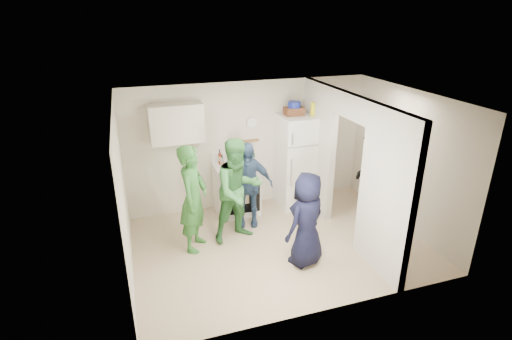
{
  "coord_description": "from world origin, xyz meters",
  "views": [
    {
      "loc": [
        -2.19,
        -5.44,
        3.74
      ],
      "look_at": [
        -0.28,
        0.4,
        1.25
      ],
      "focal_mm": 28.0,
      "sensor_mm": 36.0,
      "label": 1
    }
  ],
  "objects": [
    {
      "name": "floor",
      "position": [
        0.0,
        0.0,
        0.0
      ],
      "size": [
        4.8,
        4.8,
        0.0
      ],
      "primitive_type": "plane",
      "color": "#C5AF8B",
      "rests_on": "ground"
    },
    {
      "name": "wall_back",
      "position": [
        0.0,
        1.7,
        1.25
      ],
      "size": [
        4.8,
        0.0,
        4.8
      ],
      "primitive_type": "plane",
      "rotation": [
        1.57,
        0.0,
        0.0
      ],
      "color": "silver",
      "rests_on": "floor"
    },
    {
      "name": "wall_front",
      "position": [
        0.0,
        -1.7,
        1.25
      ],
      "size": [
        4.8,
        0.0,
        4.8
      ],
      "primitive_type": "plane",
      "rotation": [
        -1.57,
        0.0,
        0.0
      ],
      "color": "silver",
      "rests_on": "floor"
    },
    {
      "name": "wall_left",
      "position": [
        -2.4,
        0.0,
        1.25
      ],
      "size": [
        0.0,
        3.4,
        3.4
      ],
      "primitive_type": "plane",
      "rotation": [
        1.57,
        0.0,
        1.57
      ],
      "color": "silver",
      "rests_on": "floor"
    },
    {
      "name": "wall_right",
      "position": [
        2.4,
        0.0,
        1.25
      ],
      "size": [
        0.0,
        3.4,
        3.4
      ],
      "primitive_type": "plane",
      "rotation": [
        1.57,
        0.0,
        -1.57
      ],
      "color": "silver",
      "rests_on": "floor"
    },
    {
      "name": "ceiling",
      "position": [
        0.0,
        0.0,
        2.5
      ],
      "size": [
        4.8,
        4.8,
        0.0
      ],
      "primitive_type": "plane",
      "rotation": [
        3.14,
        0.0,
        0.0
      ],
      "color": "white",
      "rests_on": "wall_back"
    },
    {
      "name": "partition_pier_back",
      "position": [
        1.2,
        1.1,
        1.25
      ],
      "size": [
        0.12,
        1.2,
        2.5
      ],
      "primitive_type": "cube",
      "color": "silver",
      "rests_on": "floor"
    },
    {
      "name": "partition_pier_front",
      "position": [
        1.2,
        -1.1,
        1.25
      ],
      "size": [
        0.12,
        1.2,
        2.5
      ],
      "primitive_type": "cube",
      "color": "silver",
      "rests_on": "floor"
    },
    {
      "name": "partition_header",
      "position": [
        1.2,
        0.0,
        2.3
      ],
      "size": [
        0.12,
        1.0,
        0.4
      ],
      "primitive_type": "cube",
      "color": "silver",
      "rests_on": "partition_pier_back"
    },
    {
      "name": "stove",
      "position": [
        -0.36,
        1.37,
        0.5
      ],
      "size": [
        0.83,
        0.69,
        0.99
      ],
      "primitive_type": "cube",
      "color": "white",
      "rests_on": "floor"
    },
    {
      "name": "upper_cabinet",
      "position": [
        -1.4,
        1.52,
        1.85
      ],
      "size": [
        0.95,
        0.34,
        0.7
      ],
      "primitive_type": "cube",
      "color": "silver",
      "rests_on": "wall_back"
    },
    {
      "name": "fridge",
      "position": [
        0.9,
        1.34,
        0.93
      ],
      "size": [
        0.77,
        0.74,
        1.86
      ],
      "primitive_type": "cube",
      "color": "white",
      "rests_on": "floor"
    },
    {
      "name": "wicker_basket",
      "position": [
        0.8,
        1.39,
        1.94
      ],
      "size": [
        0.35,
        0.25,
        0.15
      ],
      "primitive_type": "cube",
      "color": "brown",
      "rests_on": "fridge"
    },
    {
      "name": "blue_bowl",
      "position": [
        0.8,
        1.39,
        2.07
      ],
      "size": [
        0.24,
        0.24,
        0.11
      ],
      "primitive_type": "cylinder",
      "color": "navy",
      "rests_on": "wicker_basket"
    },
    {
      "name": "yellow_cup_stack_top",
      "position": [
        1.12,
        1.24,
        1.99
      ],
      "size": [
        0.09,
        0.09,
        0.25
      ],
      "primitive_type": "cylinder",
      "color": "#FFFD15",
      "rests_on": "fridge"
    },
    {
      "name": "wall_clock",
      "position": [
        0.05,
        1.68,
        1.7
      ],
      "size": [
        0.22,
        0.02,
        0.22
      ],
      "primitive_type": "cylinder",
      "rotation": [
        1.57,
        0.0,
        0.0
      ],
      "color": "white",
      "rests_on": "wall_back"
    },
    {
      "name": "spice_shelf",
      "position": [
        0.0,
        1.65,
        1.35
      ],
      "size": [
        0.35,
        0.08,
        0.03
      ],
      "primitive_type": "cube",
      "color": "olive",
      "rests_on": "wall_back"
    },
    {
      "name": "nook_window",
      "position": [
        2.38,
        0.2,
        1.65
      ],
      "size": [
        0.03,
        0.7,
        0.8
      ],
      "primitive_type": "cube",
      "color": "black",
      "rests_on": "wall_right"
    },
    {
      "name": "nook_window_frame",
      "position": [
        2.36,
        0.2,
        1.65
      ],
      "size": [
        0.04,
        0.76,
        0.86
      ],
      "primitive_type": "cube",
      "color": "white",
      "rests_on": "wall_right"
    },
    {
      "name": "nook_valance",
      "position": [
        2.34,
        0.2,
        2.0
      ],
      "size": [
        0.04,
        0.82,
        0.18
      ],
      "primitive_type": "cube",
      "color": "white",
      "rests_on": "wall_right"
    },
    {
      "name": "yellow_cup_stack_stove",
      "position": [
        -0.48,
        1.15,
        1.12
      ],
      "size": [
        0.09,
        0.09,
        0.25
      ],
      "primitive_type": "cylinder",
      "color": "yellow",
      "rests_on": "stove"
    },
    {
      "name": "red_cup",
      "position": [
        -0.14,
        1.17,
        1.05
      ],
      "size": [
        0.09,
        0.09,
        0.12
      ],
      "primitive_type": "cylinder",
      "color": "#B40C23",
      "rests_on": "stove"
    },
    {
      "name": "person_green_left",
      "position": [
        -1.36,
        0.36,
        0.9
      ],
      "size": [
        0.69,
        0.78,
        1.81
      ],
      "primitive_type": "imported",
      "rotation": [
        0.0,
        0.0,
        1.08
      ],
      "color": "#2D7130",
      "rests_on": "floor"
    },
    {
      "name": "person_green_center",
      "position": [
        -0.59,
        0.42,
        0.91
      ],
      "size": [
        1.01,
        0.87,
        1.81
      ],
      "primitive_type": "imported",
      "rotation": [
        0.0,
        0.0,
        0.23
      ],
      "color": "#3A8648",
      "rests_on": "floor"
    },
    {
      "name": "person_denim",
      "position": [
        -0.31,
        0.85,
        0.8
      ],
      "size": [
        1.01,
        0.65,
        1.59
      ],
      "primitive_type": "imported",
      "rotation": [
        0.0,
        0.0,
        -0.3
      ],
      "color": "#365276",
      "rests_on": "floor"
    },
    {
      "name": "person_navy",
      "position": [
        0.2,
        -0.61,
        0.76
      ],
      "size": [
        0.88,
        0.77,
        1.52
      ],
      "primitive_type": "imported",
      "rotation": [
        0.0,
        0.0,
        -2.67
      ],
      "color": "black",
      "rests_on": "floor"
    },
    {
      "name": "person_nook",
      "position": [
        2.09,
        0.35,
        0.89
      ],
      "size": [
        0.71,
        1.18,
        1.78
      ],
      "primitive_type": "imported",
      "rotation": [
        0.0,
        0.0,
        -1.53
      ],
      "color": "black",
      "rests_on": "floor"
    },
    {
      "name": "bottle_a",
      "position": [
        -0.64,
        1.5,
        1.14
      ],
      "size": [
        0.06,
        0.06,
        0.29
      ],
      "primitive_type": "cylinder",
      "color": "maroon",
      "rests_on": "stove"
    },
    {
      "name": "bottle_b",
      "position": [
        -0.52,
        1.28,
        1.12
      ],
      "size": [
        0.06,
        0.06,
        0.25
      ],
      "primitive_type": "cylinder",
      "color": "#18481D",
      "rests_on": "stove"
    },
    {
      "name": "bottle_c",
      "position": [
        -0.42,
        1.51,
        1.12
      ],
      "size": [
        0.06,
        0.06,
        0.26
      ],
      "primitive_type": "cylinder",
      "color": "#B5BEC4",
      "rests_on": "stove"
    },
    {
      "name": "bottle_d",
      "position": [
        -0.35,
        1.3,
        1.12
      ],
      "size": [
        0.07,
        0.07,
        0.26
      ],
      "primitive_type": "cylinder",
      "color": "brown",
      "rests_on": "stove"
    },
    {
      "name": "bottle_e",
      "position": [
        -0.27,
        1.53,
        1.11
      ],
      "size": [
        0.06,
        0.06,
        0.24
      ],
      "primitive_type": "cylinder",
      "color": "silver",
      "rests_on": "stove"
    },
    {
      "name": "bottle_f",
      "position": [
        -0.17,
        1.38,
        1.13
      ],
      "size": [
        0.06,
        0.06,
        0.28
      ],
      "primitive_type": "cylinder",
      "color": "#1C3F17",
      "rests_on": "stove"
    },
    {
      "name": "bottle_g",
      "position": [
        -0.11,
        1.5,
        1.15
      ],
      "size": [
        0.06,
        0.06,
        0.32
      ],
      "primitive_type": "cylinder",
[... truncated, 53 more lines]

